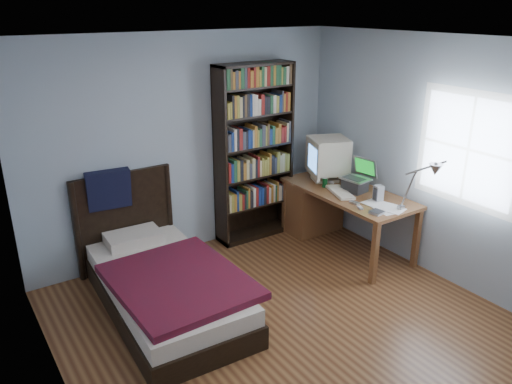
# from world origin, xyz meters

# --- Properties ---
(room) EXTENTS (4.20, 4.24, 2.50)m
(room) POSITION_xyz_m (0.03, -0.00, 1.25)
(room) COLOR #59301A
(room) RESTS_ON ground
(desk) EXTENTS (0.75, 1.64, 0.73)m
(desk) POSITION_xyz_m (1.51, 1.49, 0.42)
(desk) COLOR brown
(desk) RESTS_ON floor
(crt_monitor) EXTENTS (0.61, 0.56, 0.54)m
(crt_monitor) POSITION_xyz_m (1.54, 1.48, 1.03)
(crt_monitor) COLOR beige
(crt_monitor) RESTS_ON desk
(laptop) EXTENTS (0.34, 0.34, 0.38)m
(laptop) POSITION_xyz_m (1.58, 0.99, 0.84)
(laptop) COLOR #2D2D30
(laptop) RESTS_ON desk
(desk_lamp) EXTENTS (0.25, 0.56, 0.66)m
(desk_lamp) POSITION_xyz_m (1.45, -0.07, 1.26)
(desk_lamp) COLOR #99999E
(desk_lamp) RESTS_ON desk
(keyboard) EXTENTS (0.31, 0.48, 0.04)m
(keyboard) POSITION_xyz_m (1.37, 1.03, 0.75)
(keyboard) COLOR beige
(keyboard) RESTS_ON desk
(speaker) EXTENTS (0.10, 0.10, 0.18)m
(speaker) POSITION_xyz_m (1.56, 0.63, 0.82)
(speaker) COLOR #939496
(speaker) RESTS_ON desk
(soda_can) EXTENTS (0.06, 0.06, 0.11)m
(soda_can) POSITION_xyz_m (1.37, 1.29, 0.79)
(soda_can) COLOR #07330B
(soda_can) RESTS_ON desk
(mouse) EXTENTS (0.06, 0.11, 0.04)m
(mouse) POSITION_xyz_m (1.50, 1.34, 0.75)
(mouse) COLOR silver
(mouse) RESTS_ON desk
(phone_silver) EXTENTS (0.06, 0.11, 0.02)m
(phone_silver) POSITION_xyz_m (1.29, 0.71, 0.74)
(phone_silver) COLOR #B3B3B8
(phone_silver) RESTS_ON desk
(phone_grey) EXTENTS (0.07, 0.09, 0.02)m
(phone_grey) POSITION_xyz_m (1.24, 0.58, 0.74)
(phone_grey) COLOR #939496
(phone_grey) RESTS_ON desk
(external_drive) EXTENTS (0.14, 0.14, 0.03)m
(external_drive) POSITION_xyz_m (1.29, 0.39, 0.74)
(external_drive) COLOR #939496
(external_drive) RESTS_ON desk
(bookshelf) EXTENTS (0.96, 0.30, 2.14)m
(bookshelf) POSITION_xyz_m (0.80, 1.94, 1.07)
(bookshelf) COLOR black
(bookshelf) RESTS_ON floor
(bed) EXTENTS (1.16, 2.14, 1.16)m
(bed) POSITION_xyz_m (-0.81, 1.13, 0.25)
(bed) COLOR black
(bed) RESTS_ON floor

